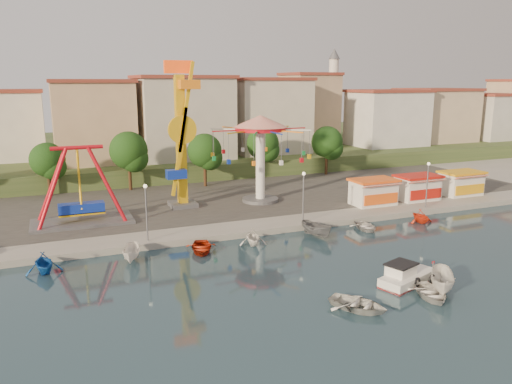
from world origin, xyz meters
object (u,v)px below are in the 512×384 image
pirate_ship_ride (80,187)px  rowboat_a (358,304)px  cabin_motorboat (406,277)px  skiff (443,282)px  wave_swinger (260,139)px  kamikaze_tower (182,138)px

pirate_ship_ride → rowboat_a: 31.25m
cabin_motorboat → skiff: bearing=-80.0°
wave_swinger → rowboat_a: 29.98m
wave_swinger → kamikaze_tower: bearing=174.8°
kamikaze_tower → rowboat_a: (4.16, -29.33, -8.19)m
pirate_ship_ride → cabin_motorboat: 32.73m
kamikaze_tower → pirate_ship_ride: bearing=-167.5°
skiff → cabin_motorboat: bearing=158.9°
cabin_motorboat → skiff: cabin_motorboat is taller
wave_swinger → cabin_motorboat: bearing=-88.3°
kamikaze_tower → wave_swinger: (9.23, -0.83, -0.41)m
pirate_ship_ride → skiff: bearing=-49.7°
cabin_motorboat → skiff: 2.69m
pirate_ship_ride → kamikaze_tower: size_ratio=0.61×
pirate_ship_ride → kamikaze_tower: kamikaze_tower is taller
wave_swinger → pirate_ship_ride: bearing=-175.3°
wave_swinger → cabin_motorboat: 27.26m
kamikaze_tower → skiff: kamikaze_tower is taller
rowboat_a → skiff: skiff is taller
kamikaze_tower → rowboat_a: bearing=-81.9°
skiff → pirate_ship_ride: bearing=170.1°
kamikaze_tower → wave_swinger: 9.28m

